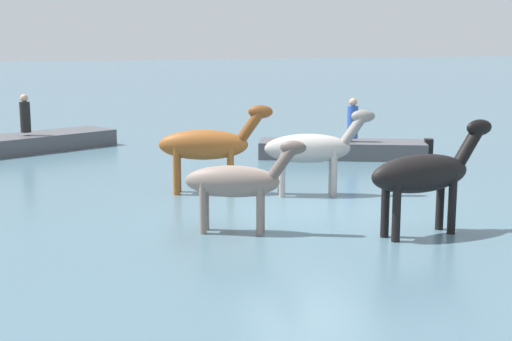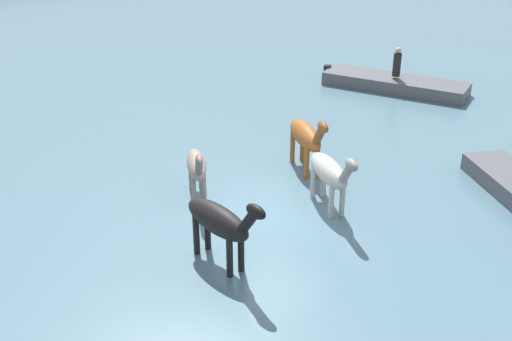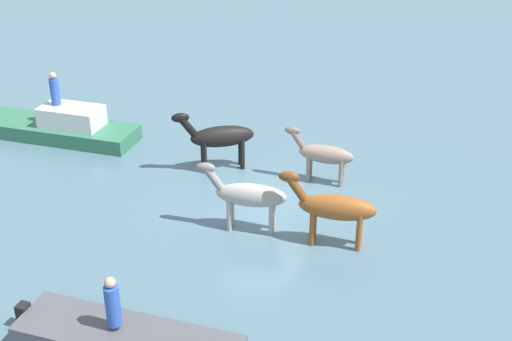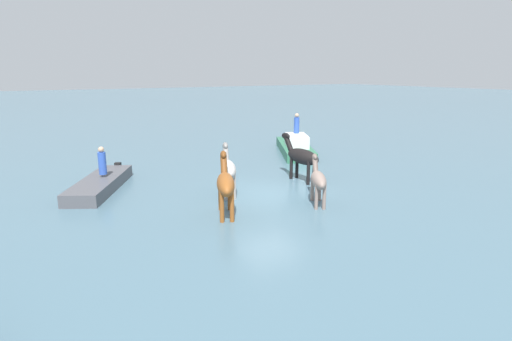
# 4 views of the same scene
# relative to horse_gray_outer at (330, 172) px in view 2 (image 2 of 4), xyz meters

# --- Properties ---
(ground_plane) EXTENTS (215.95, 215.95, 0.00)m
(ground_plane) POSITION_rel_horse_gray_outer_xyz_m (-1.43, 0.83, -1.07)
(ground_plane) COLOR #476675
(horse_gray_outer) EXTENTS (1.29, 2.45, 1.94)m
(horse_gray_outer) POSITION_rel_horse_gray_outer_xyz_m (0.00, 0.00, 0.00)
(horse_gray_outer) COLOR #9E9993
(horse_gray_outer) RESTS_ON ground_plane
(horse_rear_stallion) EXTENTS (1.44, 2.07, 1.72)m
(horse_rear_stallion) POSITION_rel_horse_gray_outer_xyz_m (-2.29, 2.80, -0.12)
(horse_rear_stallion) COLOR gray
(horse_rear_stallion) RESTS_ON ground_plane
(horse_dun_straggler) EXTENTS (1.44, 2.54, 2.03)m
(horse_dun_straggler) POSITION_rel_horse_gray_outer_xyz_m (1.17, 2.05, 0.05)
(horse_dun_straggler) COLOR brown
(horse_dun_straggler) RESTS_ON ground_plane
(horse_chestnut_trailing) EXTENTS (0.64, 2.62, 2.04)m
(horse_chestnut_trailing) POSITION_rel_horse_gray_outer_xyz_m (-3.81, -0.20, 0.06)
(horse_chestnut_trailing) COLOR black
(horse_chestnut_trailing) RESTS_ON ground_plane
(boat_launch_far) EXTENTS (3.56, 6.06, 0.78)m
(boat_launch_far) POSITION_rel_horse_gray_outer_xyz_m (9.41, 5.13, -0.88)
(boat_launch_far) COLOR #4C4C51
(boat_launch_far) RESTS_ON ground_plane
(person_spotter_bow) EXTENTS (0.32, 0.32, 1.19)m
(person_spotter_bow) POSITION_rel_horse_gray_outer_xyz_m (9.32, 5.02, 0.11)
(person_spotter_bow) COLOR black
(person_spotter_bow) RESTS_ON boat_launch_far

